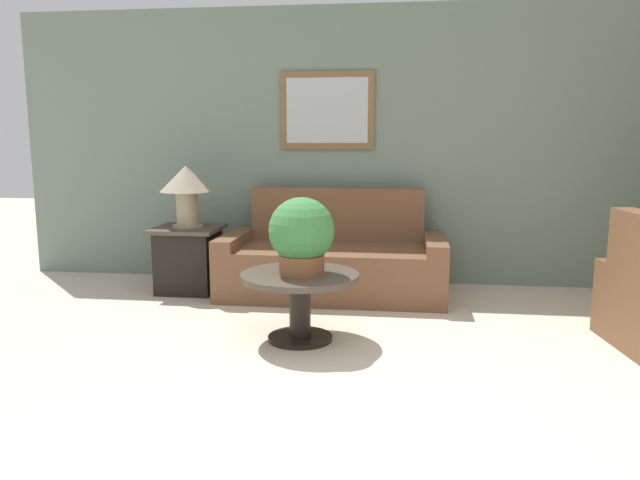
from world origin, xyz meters
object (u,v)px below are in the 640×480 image
Objects in this scene: coffee_table at (300,292)px; potted_plant_on_table at (302,235)px; table_lamp at (186,185)px; couch_main at (333,262)px; side_table at (189,258)px.

potted_plant_on_table is (0.02, -0.02, 0.41)m from coffee_table.
table_lamp is (-1.23, 1.24, 0.63)m from coffee_table.
coffee_table is at bearing -93.87° from couch_main.
potted_plant_on_table is (1.25, -1.26, -0.22)m from table_lamp.
side_table is 0.67m from table_lamp.
table_lamp is at bearing 134.72° from potted_plant_on_table.
couch_main is at bearing 2.63° from table_lamp.
coffee_table is (-0.09, -1.30, 0.06)m from couch_main.
couch_main is 3.57× the size of table_lamp.
coffee_table is at bearing -45.12° from side_table.
side_table is (-1.23, 1.24, -0.04)m from coffee_table.
potted_plant_on_table reaches higher than coffee_table.
potted_plant_on_table is at bearing -54.64° from coffee_table.
coffee_table is at bearing -45.12° from table_lamp.
table_lamp is 1.79m from potted_plant_on_table.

